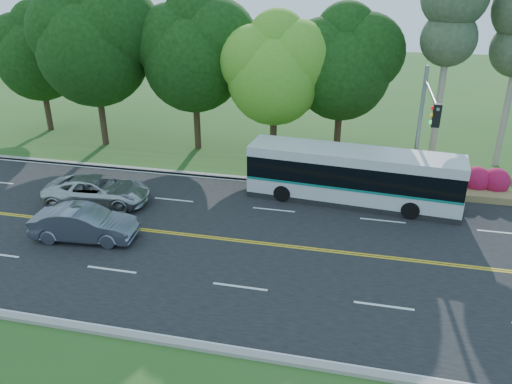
% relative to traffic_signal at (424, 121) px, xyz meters
% --- Properties ---
extents(ground, '(120.00, 120.00, 0.00)m').
position_rel_traffic_signal_xyz_m(ground, '(-6.49, -5.40, -4.67)').
color(ground, '#25551C').
rests_on(ground, ground).
extents(road, '(60.00, 14.00, 0.02)m').
position_rel_traffic_signal_xyz_m(road, '(-6.49, -5.40, -4.66)').
color(road, black).
rests_on(road, ground).
extents(curb_north, '(60.00, 0.30, 0.15)m').
position_rel_traffic_signal_xyz_m(curb_north, '(-6.49, 1.75, -4.60)').
color(curb_north, gray).
rests_on(curb_north, ground).
extents(curb_south, '(60.00, 0.30, 0.15)m').
position_rel_traffic_signal_xyz_m(curb_south, '(-6.49, -12.55, -4.60)').
color(curb_south, gray).
rests_on(curb_south, ground).
extents(grass_verge, '(60.00, 4.00, 0.10)m').
position_rel_traffic_signal_xyz_m(grass_verge, '(-6.49, 3.60, -4.62)').
color(grass_verge, '#25551C').
rests_on(grass_verge, ground).
extents(lane_markings, '(57.60, 13.82, 0.00)m').
position_rel_traffic_signal_xyz_m(lane_markings, '(-6.59, -5.40, -4.65)').
color(lane_markings, gold).
rests_on(lane_markings, road).
extents(tree_row, '(44.70, 9.10, 13.84)m').
position_rel_traffic_signal_xyz_m(tree_row, '(-11.65, 6.73, 2.06)').
color(tree_row, '#301F15').
rests_on(tree_row, ground).
extents(bougainvillea_hedge, '(9.50, 2.25, 1.50)m').
position_rel_traffic_signal_xyz_m(bougainvillea_hedge, '(0.69, 2.75, -3.95)').
color(bougainvillea_hedge, maroon).
rests_on(bougainvillea_hedge, ground).
extents(traffic_signal, '(0.42, 6.10, 7.00)m').
position_rel_traffic_signal_xyz_m(traffic_signal, '(0.00, 0.00, 0.00)').
color(traffic_signal, gray).
rests_on(traffic_signal, ground).
extents(transit_bus, '(11.14, 3.39, 2.87)m').
position_rel_traffic_signal_xyz_m(transit_bus, '(-3.18, -0.00, -3.23)').
color(transit_bus, silver).
rests_on(transit_bus, road).
extents(sedan, '(4.87, 2.12, 1.56)m').
position_rel_traffic_signal_xyz_m(sedan, '(-14.87, -6.78, -3.87)').
color(sedan, slate).
rests_on(sedan, road).
extents(suv, '(5.71, 3.21, 1.51)m').
position_rel_traffic_signal_xyz_m(suv, '(-16.18, -3.26, -3.90)').
color(suv, '#B3B6B7').
rests_on(suv, road).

